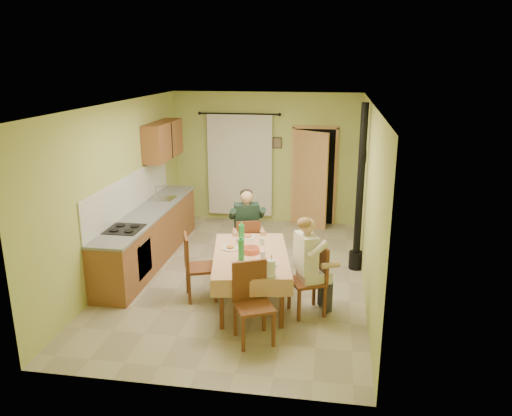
% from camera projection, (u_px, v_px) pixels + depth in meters
% --- Properties ---
extents(floor, '(4.00, 6.00, 0.01)m').
position_uv_depth(floor, '(240.00, 275.00, 8.28)').
color(floor, tan).
rests_on(floor, ground).
extents(room_shell, '(4.04, 6.04, 2.82)m').
position_uv_depth(room_shell, '(239.00, 168.00, 7.76)').
color(room_shell, '#BBC665').
rests_on(room_shell, ground).
extents(kitchen_run, '(0.64, 3.64, 1.56)m').
position_uv_depth(kitchen_run, '(149.00, 235.00, 8.78)').
color(kitchen_run, brown).
rests_on(kitchen_run, ground).
extents(upper_cabinets, '(0.35, 1.40, 0.70)m').
position_uv_depth(upper_cabinets, '(163.00, 140.00, 9.61)').
color(upper_cabinets, brown).
rests_on(upper_cabinets, room_shell).
extents(curtain, '(1.70, 0.07, 2.22)m').
position_uv_depth(curtain, '(240.00, 165.00, 10.75)').
color(curtain, black).
rests_on(curtain, ground).
extents(doorway, '(0.96, 0.48, 2.15)m').
position_uv_depth(doorway, '(312.00, 177.00, 10.55)').
color(doorway, black).
rests_on(doorway, ground).
extents(dining_table, '(1.37, 1.94, 0.76)m').
position_uv_depth(dining_table, '(251.00, 278.00, 7.27)').
color(dining_table, tan).
rests_on(dining_table, ground).
extents(tableware, '(0.90, 1.58, 0.33)m').
position_uv_depth(tableware, '(251.00, 252.00, 7.04)').
color(tableware, white).
rests_on(tableware, dining_table).
extents(chair_far, '(0.49, 0.49, 0.95)m').
position_uv_depth(chair_far, '(247.00, 256.00, 8.35)').
color(chair_far, brown).
rests_on(chair_far, ground).
extents(chair_near, '(0.60, 0.60, 1.01)m').
position_uv_depth(chair_near, '(254.00, 319.00, 6.29)').
color(chair_near, brown).
rests_on(chair_near, ground).
extents(chair_right, '(0.59, 0.59, 1.00)m').
position_uv_depth(chair_right, '(308.00, 294.00, 6.99)').
color(chair_right, brown).
rests_on(chair_right, ground).
extents(chair_left, '(0.57, 0.57, 1.00)m').
position_uv_depth(chair_left, '(200.00, 280.00, 7.43)').
color(chair_left, brown).
rests_on(chair_left, ground).
extents(man_far, '(0.64, 0.57, 1.39)m').
position_uv_depth(man_far, '(247.00, 222.00, 8.19)').
color(man_far, '#192D23').
rests_on(man_far, chair_far).
extents(man_right, '(0.61, 0.65, 1.39)m').
position_uv_depth(man_right, '(308.00, 255.00, 6.81)').
color(man_right, white).
rests_on(man_right, chair_right).
extents(stove_flue, '(0.24, 0.24, 2.80)m').
position_uv_depth(stove_flue, '(359.00, 211.00, 8.27)').
color(stove_flue, black).
rests_on(stove_flue, ground).
extents(picture_back, '(0.19, 0.03, 0.23)m').
position_uv_depth(picture_back, '(277.00, 143.00, 10.56)').
color(picture_back, black).
rests_on(picture_back, room_shell).
extents(picture_right, '(0.03, 0.31, 0.21)m').
position_uv_depth(picture_right, '(364.00, 156.00, 8.60)').
color(picture_right, brown).
rests_on(picture_right, room_shell).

